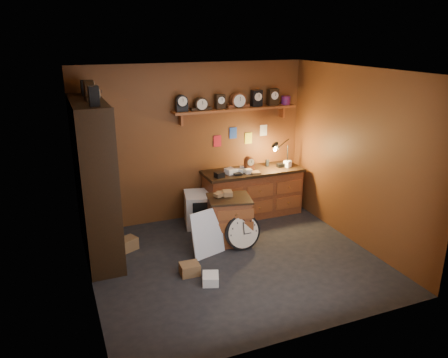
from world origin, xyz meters
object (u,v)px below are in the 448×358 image
low_cabinet (229,218)px  shelving_unit (92,174)px  workbench (253,190)px  big_round_clock (243,232)px

low_cabinet → shelving_unit: bearing=-178.7°
workbench → shelving_unit: bearing=-169.9°
shelving_unit → big_round_clock: (2.06, -0.66, -0.98)m
shelving_unit → low_cabinet: (1.95, -0.37, -0.85)m
shelving_unit → workbench: size_ratio=1.44×
low_cabinet → big_round_clock: bearing=-58.1°
workbench → low_cabinet: 1.19m
workbench → low_cabinet: workbench is taller
big_round_clock → shelving_unit: bearing=162.3°
shelving_unit → big_round_clock: size_ratio=4.60×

